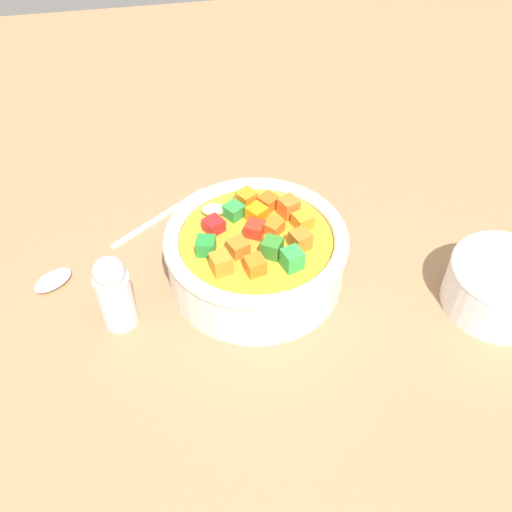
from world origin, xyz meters
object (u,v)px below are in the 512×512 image
pepper_shaker (114,292)px  side_bowl_small (501,285)px  soup_bowl_main (256,253)px  spoon (97,253)px

pepper_shaker → side_bowl_small: bearing=82.5°
side_bowl_small → pepper_shaker: pepper_shaker is taller
soup_bowl_main → side_bowl_small: 23.04cm
spoon → side_bowl_small: size_ratio=1.86×
spoon → side_bowl_small: side_bowl_small is taller
soup_bowl_main → pepper_shaker: 13.77cm
pepper_shaker → soup_bowl_main: bearing=102.8°
side_bowl_small → pepper_shaker: size_ratio=1.26×
soup_bowl_main → pepper_shaker: pepper_shaker is taller
spoon → pepper_shaker: (8.93, 2.20, 3.50)cm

